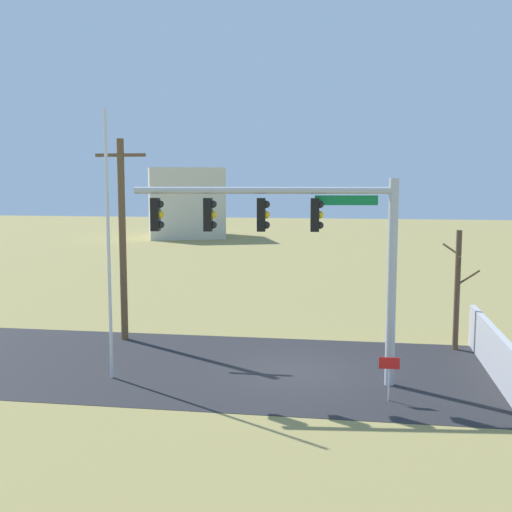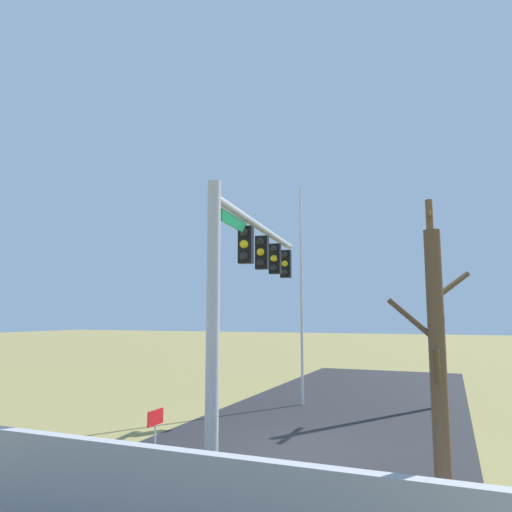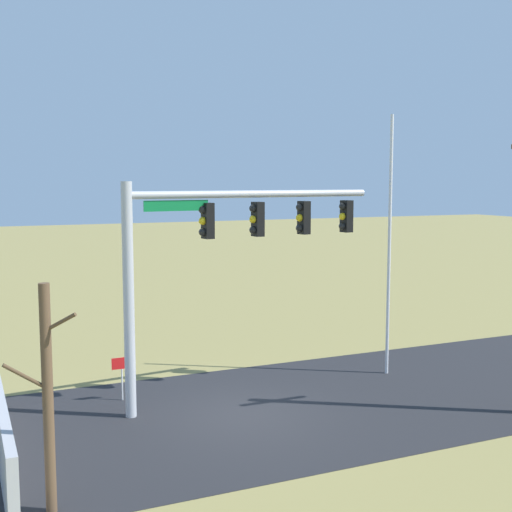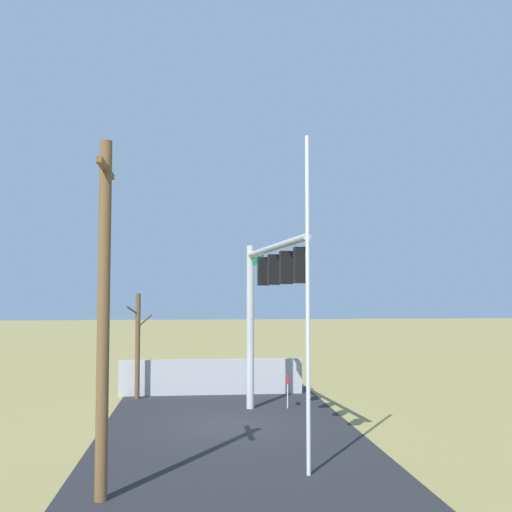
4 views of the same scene
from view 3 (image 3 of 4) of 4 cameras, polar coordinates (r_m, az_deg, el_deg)
ground_plane at (r=18.04m, az=-1.01°, el=-13.27°), size 160.00×160.00×0.00m
road_surface at (r=19.86m, az=9.91°, el=-11.49°), size 28.00×8.00×0.01m
sidewalk_corner at (r=17.93m, az=-13.77°, el=-13.57°), size 6.00×6.00×0.01m
retaining_fence at (r=16.20m, az=-20.92°, el=-13.24°), size 0.20×7.71×1.49m
signal_mast at (r=18.15m, az=-3.17°, el=1.21°), size 7.58×1.04×6.07m
flagpole at (r=21.21m, az=11.27°, el=0.79°), size 0.10×0.10×8.09m
bare_tree at (r=12.93m, az=-17.31°, el=-11.35°), size 1.27×1.02×4.27m
open_sign at (r=19.16m, az=-11.34°, el=-9.37°), size 0.56×0.04×1.22m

